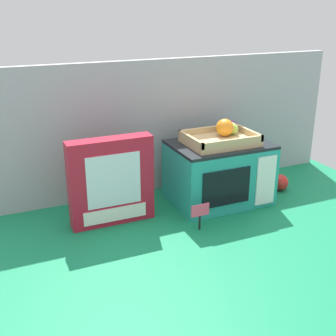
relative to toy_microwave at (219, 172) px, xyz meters
The scene contains 7 objects.
ground_plane 0.19m from the toy_microwave, behind, with size 1.70×1.70×0.00m, color #147A4C.
display_back_panel 0.31m from the toy_microwave, 122.82° to the left, with size 1.61×0.03×0.56m, color #A0A3A8.
toy_microwave is the anchor object (origin of this frame).
food_groups_crate 0.15m from the toy_microwave, 20.17° to the left, with size 0.27×0.20×0.09m.
cookie_set_box 0.45m from the toy_microwave, behind, with size 0.31×0.07×0.32m.
price_sign 0.27m from the toy_microwave, 133.92° to the right, with size 0.07×0.01×0.10m.
loose_toy_apple 0.31m from the toy_microwave, ahead, with size 0.07×0.07×0.07m, color red.
Camera 1 is at (-0.71, -1.43, 0.77)m, focal length 47.29 mm.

